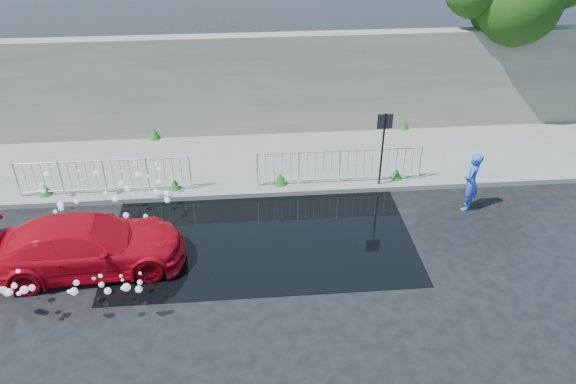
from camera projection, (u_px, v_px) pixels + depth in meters
name	position (u px, v px, depth m)	size (l,w,h in m)	color
ground	(244.00, 259.00, 14.33)	(90.00, 90.00, 0.00)	black
pavement	(241.00, 162.00, 18.52)	(30.00, 4.00, 0.15)	slate
curb	(242.00, 194.00, 16.83)	(30.00, 0.25, 0.16)	slate
retaining_wall	(237.00, 86.00, 19.42)	(30.00, 0.60, 3.50)	#676256
puddle	(262.00, 234.00, 15.21)	(8.00, 5.00, 0.01)	black
sign_post	(383.00, 138.00, 16.36)	(0.45, 0.06, 2.50)	black
railing_left	(104.00, 175.00, 16.48)	(5.05, 0.05, 1.10)	silver
railing_right	(340.00, 165.00, 17.00)	(5.05, 0.05, 1.10)	silver
weeds	(234.00, 163.00, 17.97)	(12.17, 3.93, 0.39)	#144B18
water_spray	(96.00, 225.00, 14.30)	(3.65, 5.65, 1.02)	white
red_car	(87.00, 245.00, 13.69)	(1.91, 4.69, 1.36)	#B10714
person	(471.00, 182.00, 15.87)	(0.64, 0.42, 1.77)	blue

